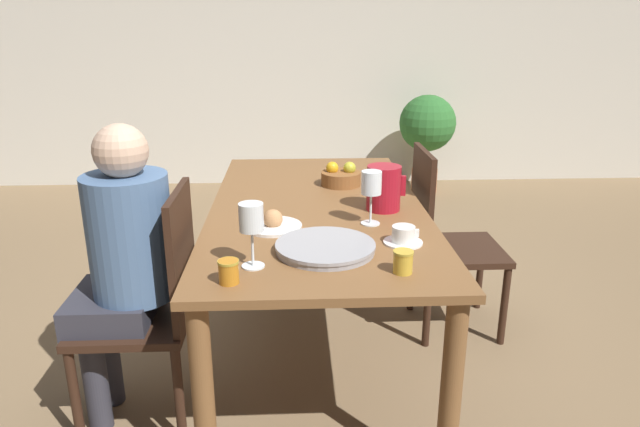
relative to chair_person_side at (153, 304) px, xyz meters
name	(u,v)px	position (x,y,z in m)	size (l,w,h in m)	color
ground_plane	(317,354)	(0.63, 0.38, -0.48)	(20.00, 20.00, 0.00)	#7F6647
wall_back	(303,44)	(0.63, 3.47, 0.82)	(10.00, 0.06, 2.60)	beige
dining_table	(317,227)	(0.63, 0.38, 0.16)	(0.90, 1.75, 0.74)	brown
chair_person_side	(153,304)	(0.00, 0.00, 0.00)	(0.42, 0.42, 0.92)	#331E14
chair_opposite	(444,238)	(1.27, 0.62, 0.00)	(0.42, 0.42, 0.92)	#331E14
person_seated	(123,254)	(-0.09, 0.00, 0.20)	(0.39, 0.41, 1.16)	#33333D
red_pitcher	(384,188)	(0.91, 0.31, 0.35)	(0.17, 0.14, 0.19)	#A31423
wine_glass_water	(371,185)	(0.83, 0.13, 0.42)	(0.08, 0.08, 0.21)	white
wine_glass_juice	(251,221)	(0.40, -0.26, 0.42)	(0.08, 0.08, 0.21)	white
teacup_near_person	(403,236)	(0.92, -0.08, 0.29)	(0.14, 0.14, 0.06)	white
serving_tray	(325,248)	(0.64, -0.15, 0.27)	(0.34, 0.34, 0.03)	#9E9EA3
bread_plate	(273,223)	(0.45, 0.10, 0.28)	(0.22, 0.22, 0.07)	white
jam_jar_amber	(403,261)	(0.87, -0.33, 0.30)	(0.06, 0.06, 0.07)	gold
jam_jar_red	(229,271)	(0.34, -0.38, 0.30)	(0.06, 0.06, 0.07)	#C67A1E
fruit_bowl	(341,177)	(0.76, 0.69, 0.30)	(0.19, 0.19, 0.11)	brown
potted_plant	(427,128)	(1.73, 3.06, 0.10)	(0.50, 0.50, 0.88)	#A8603D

